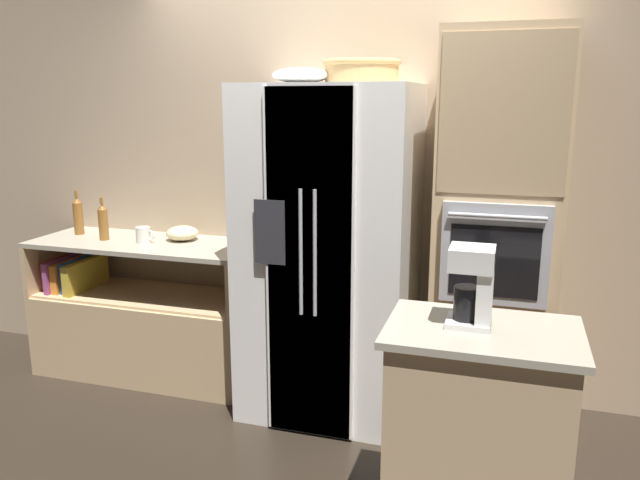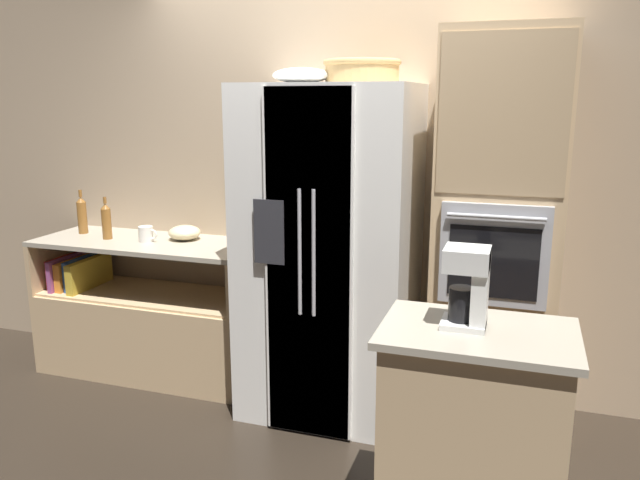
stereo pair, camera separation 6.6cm
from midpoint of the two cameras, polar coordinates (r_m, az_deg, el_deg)
name	(u,v)px [view 1 (the left image)]	position (r m, az deg, el deg)	size (l,w,h in m)	color
ground_plane	(316,407)	(3.89, -0.83, -15.03)	(20.00, 20.00, 0.00)	black
wall_back	(339,167)	(3.91, 1.27, 6.73)	(12.00, 0.06, 2.80)	tan
counter_left	(148,325)	(4.38, -15.90, -7.50)	(1.48, 0.58, 0.91)	tan
refrigerator	(330,253)	(3.58, 0.36, -1.21)	(0.94, 0.80, 1.90)	white
wall_oven	(497,238)	(3.47, 15.34, 0.19)	(0.63, 0.69, 2.16)	tan
island_counter	(477,440)	(2.69, 13.41, -17.35)	(0.74, 0.52, 0.95)	tan
wicker_basket	(362,70)	(3.48, 3.27, 15.22)	(0.42, 0.42, 0.12)	tan
fruit_bowl	(301,75)	(3.47, -2.31, 14.81)	(0.31, 0.31, 0.08)	white
bottle_tall	(78,216)	(4.55, -21.64, 2.09)	(0.06, 0.06, 0.30)	brown
bottle_short	(103,222)	(4.32, -19.63, 1.59)	(0.06, 0.06, 0.28)	brown
mug	(144,235)	(4.18, -16.26, 0.47)	(0.13, 0.09, 0.10)	silver
mixing_bowl	(182,233)	(4.17, -12.92, 0.62)	(0.21, 0.21, 0.10)	beige
coffee_maker	(475,284)	(2.46, 13.28, -3.92)	(0.17, 0.16, 0.31)	white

